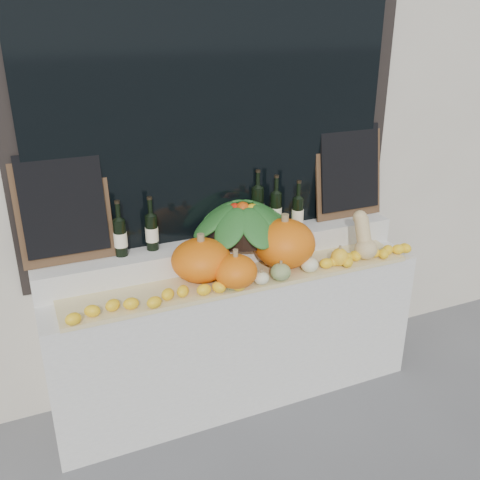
% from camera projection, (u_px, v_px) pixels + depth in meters
% --- Properties ---
extents(storefront_facade, '(7.00, 0.94, 4.50)m').
position_uv_depth(storefront_facade, '(189.00, 27.00, 3.31)').
color(storefront_facade, beige).
rests_on(storefront_facade, ground).
extents(display_sill, '(2.30, 0.55, 0.88)m').
position_uv_depth(display_sill, '(235.00, 334.00, 3.41)').
color(display_sill, silver).
rests_on(display_sill, ground).
extents(rear_tier, '(2.30, 0.25, 0.16)m').
position_uv_depth(rear_tier, '(226.00, 251.00, 3.33)').
color(rear_tier, silver).
rests_on(rear_tier, display_sill).
extents(straw_bedding, '(2.10, 0.32, 0.02)m').
position_uv_depth(straw_bedding, '(243.00, 279.00, 3.13)').
color(straw_bedding, tan).
rests_on(straw_bedding, display_sill).
extents(pumpkin_left, '(0.41, 0.41, 0.24)m').
position_uv_depth(pumpkin_left, '(201.00, 260.00, 3.05)').
color(pumpkin_left, orange).
rests_on(pumpkin_left, straw_bedding).
extents(pumpkin_right, '(0.44, 0.44, 0.29)m').
position_uv_depth(pumpkin_right, '(284.00, 243.00, 3.21)').
color(pumpkin_right, orange).
rests_on(pumpkin_right, straw_bedding).
extents(pumpkin_center, '(0.27, 0.27, 0.19)m').
position_uv_depth(pumpkin_center, '(236.00, 271.00, 2.98)').
color(pumpkin_center, orange).
rests_on(pumpkin_center, straw_bedding).
extents(butternut_squash, '(0.14, 0.21, 0.29)m').
position_uv_depth(butternut_squash, '(364.00, 239.00, 3.33)').
color(butternut_squash, '#D6B87D').
rests_on(butternut_squash, straw_bedding).
extents(decorative_gourds, '(0.82, 0.15, 0.17)m').
position_uv_depth(decorative_gourds, '(274.00, 272.00, 3.06)').
color(decorative_gourds, '#315F1C').
rests_on(decorative_gourds, straw_bedding).
extents(lemon_heap, '(2.20, 0.16, 0.06)m').
position_uv_depth(lemon_heap, '(251.00, 280.00, 3.02)').
color(lemon_heap, yellow).
rests_on(lemon_heap, straw_bedding).
extents(produce_bowl, '(0.69, 0.69, 0.24)m').
position_uv_depth(produce_bowl, '(243.00, 220.00, 3.29)').
color(produce_bowl, black).
rests_on(produce_bowl, rear_tier).
extents(wine_bottle_far_left, '(0.08, 0.08, 0.33)m').
position_uv_depth(wine_bottle_far_left, '(120.00, 237.00, 3.04)').
color(wine_bottle_far_left, black).
rests_on(wine_bottle_far_left, rear_tier).
extents(wine_bottle_near_left, '(0.08, 0.08, 0.32)m').
position_uv_depth(wine_bottle_near_left, '(152.00, 232.00, 3.12)').
color(wine_bottle_near_left, black).
rests_on(wine_bottle_near_left, rear_tier).
extents(wine_bottle_tall, '(0.08, 0.08, 0.40)m').
position_uv_depth(wine_bottle_tall, '(257.00, 208.00, 3.39)').
color(wine_bottle_tall, black).
rests_on(wine_bottle_tall, rear_tier).
extents(wine_bottle_near_right, '(0.08, 0.08, 0.37)m').
position_uv_depth(wine_bottle_near_right, '(276.00, 211.00, 3.38)').
color(wine_bottle_near_right, black).
rests_on(wine_bottle_near_right, rear_tier).
extents(wine_bottle_far_right, '(0.08, 0.08, 0.33)m').
position_uv_depth(wine_bottle_far_right, '(298.00, 213.00, 3.40)').
color(wine_bottle_far_right, black).
rests_on(wine_bottle_far_right, rear_tier).
extents(chalkboard_left, '(0.50, 0.13, 0.62)m').
position_uv_depth(chalkboard_left, '(63.00, 206.00, 2.89)').
color(chalkboard_left, '#4C331E').
rests_on(chalkboard_left, rear_tier).
extents(chalkboard_right, '(0.50, 0.13, 0.62)m').
position_uv_depth(chalkboard_right, '(349.00, 170.00, 3.57)').
color(chalkboard_right, '#4C331E').
rests_on(chalkboard_right, rear_tier).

